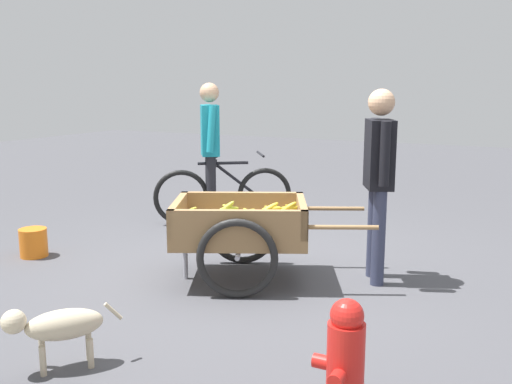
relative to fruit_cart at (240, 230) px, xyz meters
The scene contains 8 objects.
ground_plane 0.50m from the fruit_cart, 126.60° to the right, with size 24.00×24.00×0.00m, color #47474C.
fruit_cart is the anchor object (origin of this frame).
vendor_person 1.27m from the fruit_cart, 154.46° to the right, with size 0.33×0.49×1.61m.
bicycle 2.03m from the fruit_cart, 56.09° to the right, with size 1.39×1.01×0.85m.
cyclist_person 2.10m from the fruit_cart, 51.79° to the right, with size 0.36×0.50×1.67m.
dog 1.87m from the fruit_cart, 83.54° to the left, with size 0.48×0.53×0.40m.
fire_hydrant 2.24m from the fruit_cart, 131.08° to the left, with size 0.25×0.25×0.67m.
plastic_bucket 2.15m from the fruit_cart, ahead, with size 0.26×0.26×0.28m, color orange.
Camera 1 is at (-2.05, 4.29, 1.65)m, focal length 39.71 mm.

